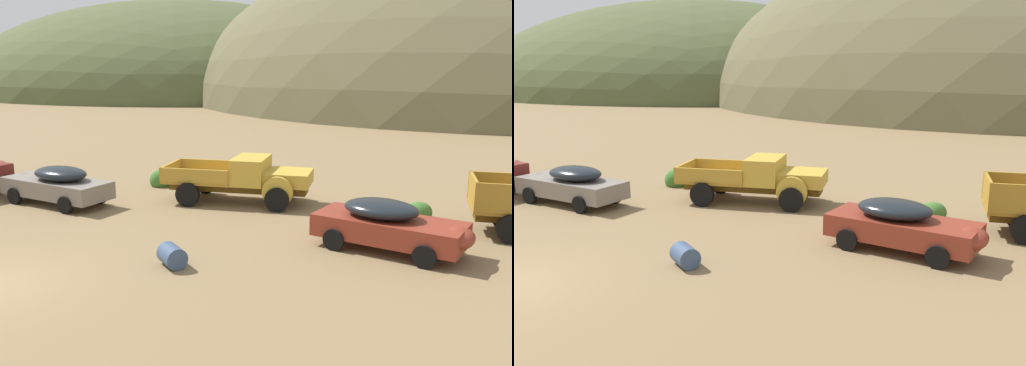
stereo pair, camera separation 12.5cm
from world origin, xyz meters
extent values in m
ellipsoid|color=#4C5633|center=(-29.56, 82.87, 0.00)|extent=(79.48, 61.78, 31.96)
ellipsoid|color=brown|center=(21.34, 79.39, 0.00)|extent=(85.72, 89.53, 45.70)
cylinder|color=maroon|center=(-6.95, 9.29, 0.76)|extent=(1.20, 0.53, 1.20)
cylinder|color=black|center=(-6.94, 9.34, 0.48)|extent=(1.00, 0.56, 0.96)
cube|color=slate|center=(-3.21, 7.90, 0.68)|extent=(5.02, 2.93, 0.68)
ellipsoid|color=black|center=(-2.93, 7.82, 1.28)|extent=(2.78, 2.14, 0.57)
ellipsoid|color=slate|center=(-5.26, 8.45, 0.75)|extent=(1.37, 1.64, 0.61)
cylinder|color=black|center=(-4.39, 9.13, 0.34)|extent=(0.71, 0.37, 0.68)
cylinder|color=black|center=(-4.85, 7.42, 0.34)|extent=(0.71, 0.37, 0.68)
cylinder|color=black|center=(-1.56, 8.37, 0.34)|extent=(0.71, 0.37, 0.68)
cylinder|color=black|center=(-2.02, 6.66, 0.34)|extent=(0.71, 0.37, 0.68)
cube|color=brown|center=(3.81, 10.07, 0.66)|extent=(5.67, 1.17, 0.36)
cube|color=gold|center=(5.89, 10.12, 1.11)|extent=(1.83, 1.87, 0.55)
cube|color=#B7B2A8|center=(6.72, 10.15, 1.09)|extent=(0.11, 1.26, 0.44)
cylinder|color=gold|center=(5.68, 9.04, 0.76)|extent=(1.20, 0.21, 1.20)
cylinder|color=gold|center=(5.62, 11.20, 0.76)|extent=(1.20, 0.21, 1.20)
cube|color=gold|center=(4.34, 10.08, 1.36)|extent=(1.36, 2.13, 1.05)
cube|color=black|center=(4.93, 10.10, 1.57)|extent=(0.10, 1.78, 0.59)
cube|color=#B5882D|center=(2.26, 10.03, 0.90)|extent=(2.91, 2.26, 0.12)
cube|color=#B5882D|center=(2.29, 8.94, 1.23)|extent=(2.85, 0.17, 0.55)
cube|color=#B5882D|center=(2.24, 11.13, 1.23)|extent=(2.85, 0.17, 0.55)
cube|color=#B5882D|center=(0.90, 10.00, 1.23)|extent=(0.16, 2.19, 0.55)
cylinder|color=black|center=(5.68, 8.98, 0.48)|extent=(0.97, 0.30, 0.96)
cylinder|color=black|center=(5.62, 11.26, 0.48)|extent=(0.97, 0.30, 0.96)
cylinder|color=black|center=(2.06, 8.89, 0.48)|extent=(0.97, 0.30, 0.96)
cylinder|color=black|center=(2.00, 11.16, 0.48)|extent=(0.97, 0.30, 0.96)
cube|color=maroon|center=(9.93, 5.53, 0.68)|extent=(4.81, 3.14, 0.68)
ellipsoid|color=black|center=(9.67, 5.61, 1.28)|extent=(2.71, 2.25, 0.57)
ellipsoid|color=maroon|center=(11.83, 4.89, 0.75)|extent=(1.39, 1.69, 0.61)
cylinder|color=black|center=(10.95, 4.23, 0.34)|extent=(0.71, 0.41, 0.68)
cylinder|color=black|center=(11.53, 5.95, 0.34)|extent=(0.71, 0.41, 0.68)
cylinder|color=black|center=(8.33, 5.11, 0.34)|extent=(0.71, 0.41, 0.68)
cylinder|color=black|center=(8.90, 6.83, 0.34)|extent=(0.71, 0.41, 0.68)
cube|color=#A47826|center=(12.57, 8.18, 1.43)|extent=(0.11, 1.95, 0.95)
cylinder|color=black|center=(13.72, 9.20, 0.48)|extent=(0.96, 0.28, 0.96)
cylinder|color=#384C6B|center=(4.08, 2.58, 0.31)|extent=(1.03, 1.03, 0.62)
ellipsoid|color=#3D702D|center=(10.98, 9.59, 0.21)|extent=(0.88, 0.79, 0.75)
ellipsoid|color=#3D702D|center=(10.88, 9.28, 0.23)|extent=(0.95, 0.85, 0.83)
ellipsoid|color=#3D702D|center=(-0.24, 12.33, 0.28)|extent=(1.14, 1.03, 1.01)
ellipsoid|color=#3D702D|center=(-0.53, 11.96, 0.27)|extent=(0.98, 0.89, 0.99)
ellipsoid|color=#3D702D|center=(-0.19, 12.33, 0.33)|extent=(1.12, 1.01, 1.20)
camera|label=1|loc=(10.11, -11.04, 5.67)|focal=38.72mm
camera|label=2|loc=(10.23, -11.00, 5.67)|focal=38.72mm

